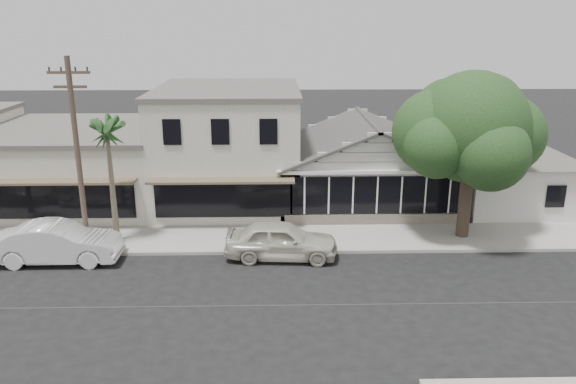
{
  "coord_description": "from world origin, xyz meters",
  "views": [
    {
      "loc": [
        -0.26,
        -19.18,
        10.4
      ],
      "look_at": [
        0.32,
        6.0,
        2.69
      ],
      "focal_mm": 35.0,
      "sensor_mm": 36.0,
      "label": 1
    }
  ],
  "objects_px": {
    "utility_pole": "(78,153)",
    "car_1": "(58,243)",
    "shade_tree": "(469,130)",
    "car_0": "(281,240)"
  },
  "relations": [
    {
      "from": "car_1",
      "to": "shade_tree",
      "type": "bearing_deg",
      "value": -82.75
    },
    {
      "from": "car_0",
      "to": "shade_tree",
      "type": "xyz_separation_m",
      "value": [
        8.96,
        2.45,
        4.57
      ]
    },
    {
      "from": "utility_pole",
      "to": "shade_tree",
      "type": "height_order",
      "value": "utility_pole"
    },
    {
      "from": "utility_pole",
      "to": "car_1",
      "type": "height_order",
      "value": "utility_pole"
    },
    {
      "from": "car_1",
      "to": "shade_tree",
      "type": "relative_size",
      "value": 0.67
    },
    {
      "from": "car_0",
      "to": "shade_tree",
      "type": "height_order",
      "value": "shade_tree"
    },
    {
      "from": "utility_pole",
      "to": "shade_tree",
      "type": "xyz_separation_m",
      "value": [
        17.94,
        1.75,
        0.65
      ]
    },
    {
      "from": "utility_pole",
      "to": "car_0",
      "type": "xyz_separation_m",
      "value": [
        8.98,
        -0.7,
        -3.92
      ]
    },
    {
      "from": "utility_pole",
      "to": "car_1",
      "type": "bearing_deg",
      "value": -138.18
    },
    {
      "from": "car_0",
      "to": "shade_tree",
      "type": "bearing_deg",
      "value": -70.76
    }
  ]
}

